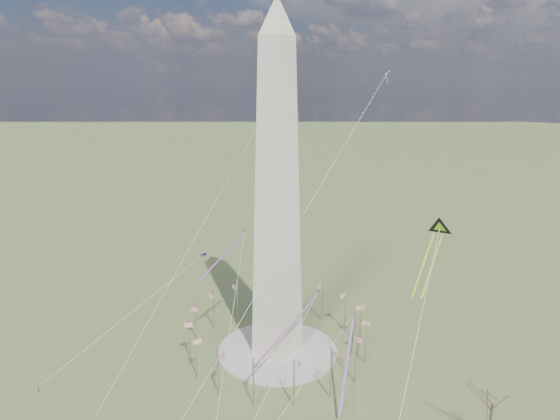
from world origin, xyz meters
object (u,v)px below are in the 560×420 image
Objects in this scene: tree_near at (493,401)px; kite_delta_black at (438,232)px; washington_monument at (277,198)px; person_west at (39,389)px.

kite_delta_black is (-20.00, 16.62, 30.82)m from tree_near.
washington_monument is at bearing 174.87° from tree_near.
washington_monument is 43.74m from kite_delta_black.
person_west is 111.67m from kite_delta_black.
person_west is 0.09× the size of kite_delta_black.
washington_monument reaches higher than tree_near.
washington_monument is 57.94× the size of person_west.
tree_near is at bearing 136.10° from kite_delta_black.
washington_monument is 5.24× the size of kite_delta_black.
person_west is at bearing -126.74° from washington_monument.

